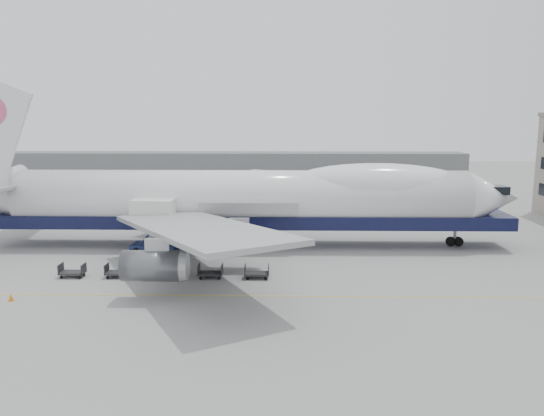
{
  "coord_description": "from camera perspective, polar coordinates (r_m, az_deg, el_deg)",
  "views": [
    {
      "loc": [
        4.82,
        -49.02,
        15.13
      ],
      "look_at": [
        3.67,
        6.0,
        5.51
      ],
      "focal_mm": 35.0,
      "sensor_mm": 36.0,
      "label": 1
    }
  ],
  "objects": [
    {
      "name": "ground",
      "position": [
        51.52,
        -4.25,
        -7.19
      ],
      "size": [
        260.0,
        260.0,
        0.0
      ],
      "primitive_type": "plane",
      "color": "gray",
      "rests_on": "ground"
    },
    {
      "name": "apron_line",
      "position": [
        45.85,
        -4.97,
        -9.39
      ],
      "size": [
        60.0,
        0.15,
        0.01
      ],
      "primitive_type": "cube",
      "color": "gold",
      "rests_on": "ground"
    },
    {
      "name": "hangar",
      "position": [
        120.5,
        -5.89,
        4.32
      ],
      "size": [
        110.0,
        8.0,
        7.0
      ],
      "primitive_type": "cube",
      "color": "slate",
      "rests_on": "ground"
    },
    {
      "name": "airliner",
      "position": [
        61.89,
        -2.68,
        1.07
      ],
      "size": [
        67.0,
        55.3,
        19.98
      ],
      "color": "white",
      "rests_on": "ground"
    },
    {
      "name": "catering_truck",
      "position": [
        59.87,
        -12.59,
        -1.59
      ],
      "size": [
        5.15,
        3.76,
        6.1
      ],
      "rotation": [
        0.0,
        0.0,
        -0.08
      ],
      "color": "navy",
      "rests_on": "ground"
    },
    {
      "name": "traffic_cone",
      "position": [
        49.41,
        -26.29,
        -8.61
      ],
      "size": [
        0.43,
        0.43,
        0.64
      ],
      "rotation": [
        0.0,
        0.0,
        0.06
      ],
      "color": "orange",
      "rests_on": "ground"
    },
    {
      "name": "dolly_0",
      "position": [
        54.01,
        -20.68,
        -6.43
      ],
      "size": [
        2.3,
        1.35,
        1.3
      ],
      "color": "#2D2D30",
      "rests_on": "ground"
    },
    {
      "name": "dolly_1",
      "position": [
        52.55,
        -16.21,
        -6.62
      ],
      "size": [
        2.3,
        1.35,
        1.3
      ],
      "color": "#2D2D30",
      "rests_on": "ground"
    },
    {
      "name": "dolly_2",
      "position": [
        51.42,
        -11.51,
        -6.79
      ],
      "size": [
        2.3,
        1.35,
        1.3
      ],
      "color": "#2D2D30",
      "rests_on": "ground"
    },
    {
      "name": "dolly_3",
      "position": [
        50.64,
        -6.63,
        -6.91
      ],
      "size": [
        2.3,
        1.35,
        1.3
      ],
      "color": "#2D2D30",
      "rests_on": "ground"
    },
    {
      "name": "dolly_4",
      "position": [
        50.24,
        -1.64,
        -6.98
      ],
      "size": [
        2.3,
        1.35,
        1.3
      ],
      "color": "#2D2D30",
      "rests_on": "ground"
    }
  ]
}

